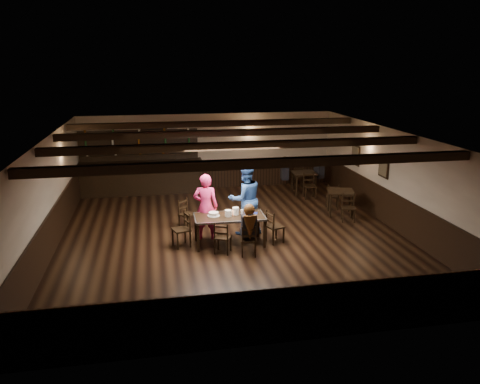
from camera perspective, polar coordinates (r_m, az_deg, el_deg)
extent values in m
plane|color=black|center=(12.51, -0.92, -5.33)|extent=(10.00, 10.00, 0.00)
cube|color=beige|center=(16.92, -3.85, 4.96)|extent=(9.00, 0.02, 2.70)
cube|color=beige|center=(7.49, 5.66, -9.14)|extent=(9.00, 0.02, 2.70)
cube|color=beige|center=(12.19, -22.28, -0.42)|extent=(0.02, 10.00, 2.70)
cube|color=beige|center=(13.57, 18.13, 1.53)|extent=(0.02, 10.00, 2.70)
cube|color=silver|center=(11.81, -0.98, 6.98)|extent=(9.00, 10.00, 0.02)
cube|color=black|center=(17.07, -3.78, 2.14)|extent=(9.00, 0.04, 1.00)
cube|color=black|center=(7.91, 5.43, -14.65)|extent=(9.00, 0.04, 1.00)
cube|color=black|center=(12.43, -21.74, -4.18)|extent=(0.04, 10.00, 1.00)
cube|color=black|center=(13.78, 17.72, -1.90)|extent=(0.04, 10.00, 1.00)
cube|color=black|center=(16.69, -10.39, 6.34)|extent=(0.90, 0.03, 1.00)
cube|color=black|center=(16.67, -10.39, 6.32)|extent=(0.80, 0.02, 0.90)
cube|color=black|center=(13.93, 17.13, 3.02)|extent=(0.03, 0.55, 0.65)
cube|color=#72664C|center=(13.92, 17.06, 3.02)|extent=(0.02, 0.45, 0.55)
cube|color=black|center=(15.61, 13.92, 4.38)|extent=(0.03, 0.55, 0.65)
cube|color=#72664C|center=(15.60, 13.86, 4.37)|extent=(0.02, 0.45, 0.55)
cube|color=black|center=(8.94, 2.30, 3.49)|extent=(8.90, 0.18, 0.18)
cube|color=black|center=(10.86, -0.08, 5.68)|extent=(8.90, 0.18, 0.18)
cube|color=black|center=(12.80, -1.74, 7.20)|extent=(8.90, 0.18, 0.18)
cube|color=black|center=(14.76, -2.98, 8.32)|extent=(8.90, 0.18, 0.18)
cube|color=black|center=(11.40, -5.11, -5.64)|extent=(0.06, 0.06, 0.71)
cube|color=black|center=(12.11, -5.41, -4.34)|extent=(0.06, 0.06, 0.71)
cube|color=black|center=(11.63, 3.02, -5.15)|extent=(0.06, 0.06, 0.71)
cube|color=black|center=(12.33, 2.24, -3.92)|extent=(0.06, 0.06, 0.71)
cube|color=black|center=(11.71, -1.30, -3.03)|extent=(1.78, 0.91, 0.04)
cube|color=#A5A8AD|center=(12.11, -1.59, -2.40)|extent=(1.76, 0.06, 0.05)
cube|color=#A5A8AD|center=(11.32, -0.98, -3.72)|extent=(1.76, 0.06, 0.05)
cube|color=#A5A8AD|center=(11.86, 2.85, -2.80)|extent=(0.04, 0.88, 0.05)
cube|color=#A5A8AD|center=(11.63, -5.53, -3.25)|extent=(0.04, 0.88, 0.05)
cube|color=black|center=(11.48, -1.14, -6.30)|extent=(0.04, 0.04, 0.38)
cube|color=black|center=(11.21, -1.52, -6.85)|extent=(0.04, 0.04, 0.38)
cube|color=black|center=(11.56, -2.66, -6.16)|extent=(0.04, 0.04, 0.38)
cube|color=black|center=(11.29, -3.08, -6.70)|extent=(0.04, 0.04, 0.38)
cube|color=black|center=(11.31, -2.11, -5.53)|extent=(0.48, 0.47, 0.04)
cube|color=black|center=(11.11, -2.33, -4.85)|extent=(0.35, 0.18, 0.40)
cube|color=black|center=(11.12, -2.33, -5.04)|extent=(0.30, 0.15, 0.04)
cube|color=black|center=(11.06, -2.33, -4.27)|extent=(0.30, 0.15, 0.04)
cube|color=black|center=(11.38, 1.84, -6.53)|extent=(0.03, 0.03, 0.37)
cube|color=black|center=(11.11, 1.89, -7.10)|extent=(0.03, 0.03, 0.37)
cube|color=black|center=(11.38, 0.28, -6.53)|extent=(0.03, 0.03, 0.37)
cube|color=black|center=(11.11, 0.29, -7.10)|extent=(0.03, 0.03, 0.37)
cube|color=black|center=(11.17, 1.08, -5.86)|extent=(0.42, 0.40, 0.03)
cube|color=black|center=(10.96, 1.10, -5.20)|extent=(0.36, 0.09, 0.39)
cube|color=black|center=(10.98, 1.10, -5.39)|extent=(0.31, 0.08, 0.04)
cube|color=black|center=(10.92, 1.11, -4.63)|extent=(0.31, 0.08, 0.04)
cube|color=black|center=(11.94, -8.21, -5.46)|extent=(0.04, 0.04, 0.42)
cube|color=black|center=(12.05, -6.72, -5.21)|extent=(0.04, 0.04, 0.42)
cube|color=black|center=(11.63, -7.61, -6.02)|extent=(0.04, 0.04, 0.42)
cube|color=black|center=(11.74, -6.09, -5.76)|extent=(0.04, 0.04, 0.42)
cube|color=black|center=(11.76, -7.19, -4.57)|extent=(0.49, 0.51, 0.04)
cube|color=black|center=(11.74, -6.47, -3.44)|extent=(0.15, 0.40, 0.44)
cube|color=black|center=(11.76, -6.46, -3.64)|extent=(0.13, 0.34, 0.05)
cube|color=black|center=(11.70, -6.49, -2.83)|extent=(0.13, 0.34, 0.05)
cube|color=black|center=(12.01, 5.34, -5.30)|extent=(0.04, 0.04, 0.40)
cube|color=black|center=(11.83, 4.07, -5.58)|extent=(0.04, 0.04, 0.40)
cube|color=black|center=(12.26, 4.42, -4.81)|extent=(0.04, 0.04, 0.40)
cube|color=black|center=(12.10, 3.17, -5.09)|extent=(0.04, 0.04, 0.40)
cube|color=black|center=(11.97, 4.27, -4.21)|extent=(0.48, 0.50, 0.04)
cube|color=black|center=(11.82, 3.65, -3.38)|extent=(0.16, 0.38, 0.42)
cube|color=black|center=(11.83, 3.65, -3.57)|extent=(0.13, 0.33, 0.05)
cube|color=black|center=(11.78, 3.66, -2.80)|extent=(0.13, 0.33, 0.05)
cube|color=black|center=(12.82, -6.37, -3.96)|extent=(0.05, 0.05, 0.40)
cube|color=black|center=(13.02, -7.41, -3.68)|extent=(0.05, 0.05, 0.40)
cube|color=black|center=(13.06, -5.41, -3.56)|extent=(0.05, 0.05, 0.40)
cube|color=black|center=(13.25, -6.43, -3.30)|extent=(0.05, 0.05, 0.40)
cube|color=black|center=(12.97, -6.43, -2.72)|extent=(0.53, 0.53, 0.04)
cube|color=black|center=(13.01, -6.98, -1.72)|extent=(0.30, 0.29, 0.41)
cube|color=black|center=(13.02, -6.97, -1.89)|extent=(0.26, 0.25, 0.05)
cube|color=black|center=(12.97, -6.99, -1.20)|extent=(0.26, 0.25, 0.05)
imported|color=#E5286E|center=(12.07, -4.21, -1.81)|extent=(0.70, 0.54, 1.74)
imported|color=navy|center=(12.37, 0.64, -0.86)|extent=(1.07, 0.91, 1.93)
cube|color=black|center=(11.23, 0.96, -4.99)|extent=(0.33, 0.33, 0.13)
cube|color=black|center=(11.04, 1.09, -4.06)|extent=(0.35, 0.21, 0.49)
cylinder|color=black|center=(10.96, 1.10, -2.95)|extent=(0.10, 0.35, 0.35)
sphere|color=#D8A384|center=(10.91, 1.10, -2.18)|extent=(0.22, 0.22, 0.22)
sphere|color=#3C230D|center=(10.88, 1.13, -2.18)|extent=(0.27, 0.27, 0.27)
cone|color=#3C230D|center=(10.92, 1.23, -4.39)|extent=(0.21, 0.21, 0.62)
cylinder|color=white|center=(11.72, -3.24, -2.89)|extent=(0.31, 0.31, 0.01)
cylinder|color=white|center=(11.70, -3.24, -2.66)|extent=(0.25, 0.25, 0.08)
cylinder|color=silver|center=(11.71, -3.24, -2.76)|extent=(0.26, 0.26, 0.04)
cylinder|color=white|center=(11.65, -1.44, -2.59)|extent=(0.17, 0.17, 0.16)
cylinder|color=white|center=(11.77, -0.53, -2.33)|extent=(0.16, 0.16, 0.19)
cylinder|color=#A5A8AD|center=(11.84, -1.27, -2.63)|extent=(0.05, 0.05, 0.03)
sphere|color=orange|center=(11.83, -1.27, -2.49)|extent=(0.03, 0.03, 0.03)
cylinder|color=silver|center=(11.63, 0.67, -2.78)|extent=(0.04, 0.04, 0.10)
cylinder|color=#A5A8AD|center=(11.69, 0.61, -2.69)|extent=(0.04, 0.04, 0.10)
cylinder|color=silver|center=(11.85, 0.26, -2.41)|extent=(0.07, 0.07, 0.11)
cube|color=maroon|center=(11.67, 1.30, -2.96)|extent=(0.30, 0.25, 0.00)
cube|color=#0E1348|center=(11.89, 1.31, -2.61)|extent=(0.39, 0.33, 0.00)
cube|color=black|center=(16.64, -11.99, 1.65)|extent=(4.06, 0.60, 1.10)
cube|color=black|center=(16.51, -12.10, 3.58)|extent=(4.26, 0.70, 0.05)
cube|color=black|center=(16.78, -12.08, 3.69)|extent=(4.06, 0.10, 2.20)
cube|color=black|center=(16.63, -12.14, 4.46)|extent=(3.96, 0.22, 0.03)
cube|color=black|center=(16.57, -12.21, 5.65)|extent=(3.96, 0.22, 0.03)
cube|color=black|center=(16.52, -12.28, 6.84)|extent=(3.96, 0.22, 0.03)
cube|color=black|center=(14.29, 12.18, 0.08)|extent=(0.94, 0.94, 0.04)
cube|color=black|center=(14.06, 10.98, -1.70)|extent=(0.05, 0.05, 0.71)
cube|color=black|center=(14.65, 10.75, -0.98)|extent=(0.05, 0.05, 0.71)
cube|color=black|center=(14.14, 13.49, -1.76)|extent=(0.05, 0.05, 0.71)
cube|color=black|center=(14.73, 13.17, -1.03)|extent=(0.05, 0.05, 0.71)
cube|color=black|center=(16.43, 7.80, 2.32)|extent=(0.86, 0.86, 0.04)
cube|color=black|center=(16.13, 6.90, 0.73)|extent=(0.05, 0.05, 0.71)
cube|color=black|center=(16.76, 6.37, 1.31)|extent=(0.05, 0.05, 0.71)
cube|color=black|center=(16.30, 9.17, 0.80)|extent=(0.05, 0.05, 0.71)
cube|color=black|center=(16.92, 8.56, 1.37)|extent=(0.05, 0.05, 0.71)
cube|color=black|center=(16.50, 5.47, 2.54)|extent=(0.27, 0.41, 0.57)
sphere|color=#D8A384|center=(16.42, 5.50, 3.83)|extent=(0.22, 0.22, 0.22)
sphere|color=black|center=(16.42, 5.50, 3.94)|extent=(0.23, 0.23, 0.23)
cube|color=black|center=(16.88, 9.62, 2.64)|extent=(0.30, 0.41, 0.54)
sphere|color=#D8A384|center=(16.80, 9.67, 3.85)|extent=(0.21, 0.21, 0.21)
sphere|color=black|center=(16.79, 9.68, 3.96)|extent=(0.22, 0.22, 0.22)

